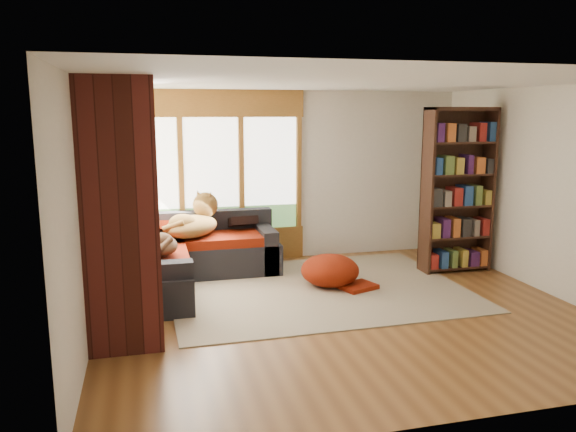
{
  "coord_description": "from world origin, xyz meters",
  "views": [
    {
      "loc": [
        -2.15,
        -5.9,
        2.28
      ],
      "look_at": [
        -0.39,
        1.01,
        0.95
      ],
      "focal_mm": 35.0,
      "sensor_mm": 36.0,
      "label": 1
    }
  ],
  "objects": [
    {
      "name": "floor",
      "position": [
        0.0,
        0.0,
        0.0
      ],
      "size": [
        5.5,
        5.5,
        0.0
      ],
      "primitive_type": "plane",
      "color": "brown",
      "rests_on": "ground"
    },
    {
      "name": "ceiling",
      "position": [
        0.0,
        0.0,
        2.6
      ],
      "size": [
        5.5,
        5.5,
        0.0
      ],
      "primitive_type": "plane",
      "color": "white"
    },
    {
      "name": "wall_back",
      "position": [
        0.0,
        2.5,
        1.3
      ],
      "size": [
        5.5,
        0.04,
        2.6
      ],
      "primitive_type": "cube",
      "color": "silver",
      "rests_on": "ground"
    },
    {
      "name": "wall_front",
      "position": [
        0.0,
        -2.5,
        1.3
      ],
      "size": [
        5.5,
        0.04,
        2.6
      ],
      "primitive_type": "cube",
      "color": "silver",
      "rests_on": "ground"
    },
    {
      "name": "wall_left",
      "position": [
        -2.75,
        0.0,
        1.3
      ],
      "size": [
        0.04,
        5.0,
        2.6
      ],
      "primitive_type": "cube",
      "color": "silver",
      "rests_on": "ground"
    },
    {
      "name": "wall_right",
      "position": [
        2.75,
        0.0,
        1.3
      ],
      "size": [
        0.04,
        5.0,
        2.6
      ],
      "primitive_type": "cube",
      "color": "silver",
      "rests_on": "ground"
    },
    {
      "name": "windows_back",
      "position": [
        -1.2,
        2.47,
        1.35
      ],
      "size": [
        2.82,
        0.1,
        1.9
      ],
      "color": "brown",
      "rests_on": "wall_back"
    },
    {
      "name": "windows_left",
      "position": [
        -2.72,
        1.2,
        1.35
      ],
      "size": [
        0.1,
        2.62,
        1.9
      ],
      "color": "brown",
      "rests_on": "wall_left"
    },
    {
      "name": "roller_blind",
      "position": [
        -2.69,
        2.03,
        1.75
      ],
      "size": [
        0.03,
        0.72,
        0.9
      ],
      "primitive_type": "cube",
      "color": "#66804C",
      "rests_on": "wall_left"
    },
    {
      "name": "brick_chimney",
      "position": [
        -2.4,
        -0.35,
        1.3
      ],
      "size": [
        0.7,
        0.7,
        2.6
      ],
      "primitive_type": "cube",
      "color": "#471914",
      "rests_on": "ground"
    },
    {
      "name": "sectional_sofa",
      "position": [
        -1.95,
        1.7,
        0.3
      ],
      "size": [
        2.2,
        2.2,
        0.8
      ],
      "rotation": [
        0.0,
        0.0,
        -0.03
      ],
      "color": "black",
      "rests_on": "ground"
    },
    {
      "name": "area_rug",
      "position": [
        -0.06,
        0.8,
        0.01
      ],
      "size": [
        3.8,
        2.93,
        0.01
      ],
      "primitive_type": "cube",
      "rotation": [
        0.0,
        0.0,
        0.02
      ],
      "color": "beige",
      "rests_on": "ground"
    },
    {
      "name": "bookshelf",
      "position": [
        2.14,
        1.17,
        1.17
      ],
      "size": [
        1.0,
        0.33,
        2.34
      ],
      "color": "#381D12",
      "rests_on": "ground"
    },
    {
      "name": "pouf",
      "position": [
        0.16,
        0.91,
        0.22
      ],
      "size": [
        0.93,
        0.93,
        0.42
      ],
      "primitive_type": "ellipsoid",
      "rotation": [
        0.0,
        0.0,
        -0.23
      ],
      "color": "maroon",
      "rests_on": "area_rug"
    },
    {
      "name": "dog_tan",
      "position": [
        -1.52,
        1.83,
        0.8
      ],
      "size": [
        1.02,
        1.04,
        0.51
      ],
      "rotation": [
        0.0,
        0.0,
        0.82
      ],
      "color": "brown",
      "rests_on": "sectional_sofa"
    },
    {
      "name": "dog_brindle",
      "position": [
        -2.1,
        0.96,
        0.75
      ],
      "size": [
        0.69,
        0.88,
        0.44
      ],
      "rotation": [
        0.0,
        0.0,
        1.89
      ],
      "color": "#3A271B",
      "rests_on": "sectional_sofa"
    },
    {
      "name": "throw_pillows",
      "position": [
        -1.92,
        1.85,
        0.74
      ],
      "size": [
        1.98,
        1.68,
        0.45
      ],
      "color": "black",
      "rests_on": "sectional_sofa"
    }
  ]
}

